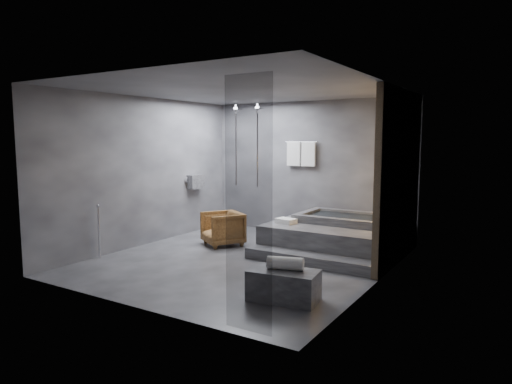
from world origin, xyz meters
The scene contains 7 objects.
room centered at (0.40, 0.24, 1.73)m, with size 5.00×5.04×2.82m.
tub_deck centered at (1.05, 1.45, 0.25)m, with size 2.20×2.00×0.50m, color #313134.
tub_step centered at (1.05, 0.27, 0.09)m, with size 2.20×0.36×0.18m, color #313134.
concrete_bench centered at (1.47, -1.35, 0.19)m, with size 0.86×0.47×0.39m, color #2E2E31.
driftwood_chair centered at (-0.95, 0.69, 0.32)m, with size 0.68×0.70×0.64m, color #452811.
rolled_towel centered at (1.47, -1.31, 0.47)m, with size 0.16×0.16×0.46m, color white.
deck_towel centered at (0.28, 0.95, 0.54)m, with size 0.34×0.25×0.09m, color white.
Camera 1 is at (4.08, -6.24, 2.02)m, focal length 32.00 mm.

